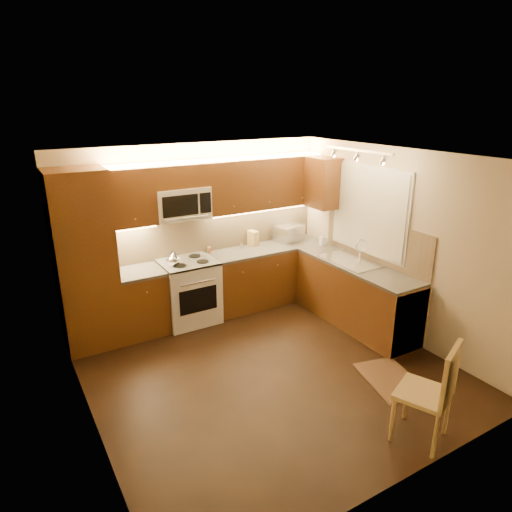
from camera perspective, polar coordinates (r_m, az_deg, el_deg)
floor at (r=5.63m, az=1.58°, el=-13.99°), size 4.00×4.00×0.01m
ceiling at (r=4.75m, az=1.86°, el=12.17°), size 4.00×4.00×0.01m
wall_back at (r=6.75m, az=-7.40°, el=3.24°), size 4.00×0.01×2.50m
wall_front at (r=3.69m, az=18.84°, el=-11.56°), size 4.00×0.01×2.50m
wall_left at (r=4.41m, az=-21.01°, el=-6.65°), size 0.01×4.00×2.50m
wall_right at (r=6.30m, az=17.29°, el=1.39°), size 0.01×4.00×2.50m
pantry at (r=6.06m, az=-20.62°, el=-0.67°), size 0.70×0.60×2.30m
base_cab_back_left at (r=6.45m, az=-14.12°, el=-5.71°), size 0.62×0.60×0.86m
counter_back_left at (r=6.28m, az=-14.45°, el=-1.97°), size 0.62×0.60×0.04m
base_cab_back_right at (r=7.21m, az=1.44°, el=-2.43°), size 1.92×0.60×0.86m
counter_back_right at (r=7.06m, az=1.47°, el=0.98°), size 1.92×0.60×0.04m
base_cab_right at (r=6.64m, az=12.31°, el=-4.84°), size 0.60×2.00×0.86m
counter_right at (r=6.47m, az=12.59°, el=-1.19°), size 0.60×2.00×0.04m
dishwasher at (r=6.20m, az=16.69°, el=-7.01°), size 0.58×0.60×0.84m
backsplash_back at (r=6.89m, az=-4.68°, el=3.24°), size 3.30×0.02×0.60m
backsplash_right at (r=6.57m, az=14.65°, el=1.88°), size 0.02×2.00×0.60m
upper_cab_back_left at (r=6.13m, az=-15.55°, el=7.12°), size 0.62×0.35×0.75m
upper_cab_back_right at (r=6.92m, az=0.98°, el=9.11°), size 1.92×0.35×0.75m
upper_cab_bridge at (r=6.30m, az=-9.61°, el=9.89°), size 0.76×0.35×0.31m
upper_cab_right_corner at (r=7.03m, az=8.36°, el=9.06°), size 0.35×0.50×0.75m
stove at (r=6.62m, az=-8.36°, el=-4.39°), size 0.76×0.65×0.92m
microwave at (r=6.35m, az=-9.38°, el=6.53°), size 0.76×0.38×0.44m
window_frame at (r=6.57m, az=13.99°, el=5.55°), size 0.03×1.44×1.24m
window_blinds at (r=6.55m, az=13.86°, el=5.53°), size 0.02×1.36×1.16m
sink at (r=6.55m, az=11.76°, el=-0.03°), size 0.52×0.86×0.15m
faucet at (r=6.64m, az=12.96°, el=0.84°), size 0.20×0.04×0.30m
track_light_bar at (r=6.02m, az=12.61°, el=12.80°), size 0.04×1.20×0.03m
kettle at (r=6.28m, az=-10.23°, el=-0.29°), size 0.21×0.21×0.21m
toaster_oven at (r=7.35m, az=4.09°, el=2.87°), size 0.48×0.40×0.26m
knife_block at (r=7.10m, az=-0.38°, el=2.24°), size 0.14×0.19×0.23m
spice_jar_a at (r=6.84m, az=-6.01°, el=0.86°), size 0.05×0.05×0.10m
spice_jar_b at (r=6.82m, az=-5.96°, el=0.80°), size 0.05×0.05×0.09m
spice_jar_c at (r=6.98m, az=-1.84°, el=1.33°), size 0.05×0.05×0.09m
spice_jar_d at (r=6.79m, az=-5.84°, el=0.75°), size 0.05×0.05×0.10m
soap_bottle at (r=7.19m, az=8.39°, el=2.13°), size 0.10×0.11×0.20m
rug at (r=5.66m, az=16.49°, el=-14.57°), size 0.72×0.93×0.01m
dining_chair at (r=4.65m, az=20.21°, el=-15.57°), size 0.60×0.60×1.03m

